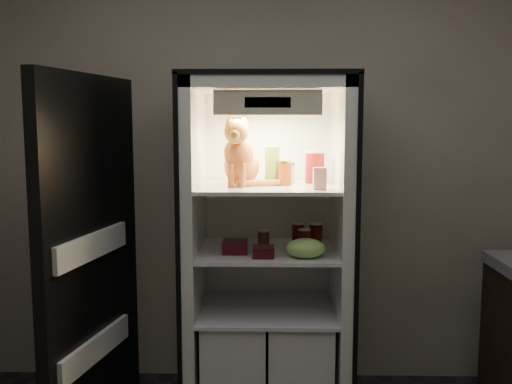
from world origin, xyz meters
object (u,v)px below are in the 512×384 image
(parmesan_shaker, at_px, (272,165))
(grape_bag, at_px, (306,248))
(cream_carton, at_px, (320,178))
(soda_can_a, at_px, (298,235))
(berry_box_right, at_px, (264,252))
(refrigerator, at_px, (267,272))
(condiment_jar, at_px, (264,237))
(pepper_jar, at_px, (315,167))
(mayo_tub, at_px, (287,173))
(salsa_jar, at_px, (285,173))
(tabby_cat, at_px, (240,159))
(soda_can_c, at_px, (304,241))
(berry_box_left, at_px, (235,247))
(soda_can_b, at_px, (316,236))

(parmesan_shaker, height_order, grape_bag, parmesan_shaker)
(cream_carton, xyz_separation_m, soda_can_a, (-0.09, 0.27, -0.34))
(cream_carton, relative_size, berry_box_right, 1.00)
(refrigerator, relative_size, condiment_jar, 21.67)
(pepper_jar, bearing_deg, soda_can_a, -169.96)
(soda_can_a, bearing_deg, cream_carton, -71.48)
(mayo_tub, bearing_deg, salsa_jar, -99.08)
(mayo_tub, height_order, condiment_jar, mayo_tub)
(refrigerator, distance_m, tabby_cat, 0.66)
(parmesan_shaker, height_order, mayo_tub, parmesan_shaker)
(pepper_jar, bearing_deg, cream_carton, -89.71)
(refrigerator, xyz_separation_m, parmesan_shaker, (0.02, -0.03, 0.60))
(refrigerator, bearing_deg, grape_bag, -53.37)
(salsa_jar, xyz_separation_m, condiment_jar, (-0.11, 0.10, -0.37))
(tabby_cat, bearing_deg, berry_box_right, -47.84)
(salsa_jar, height_order, condiment_jar, salsa_jar)
(soda_can_a, xyz_separation_m, soda_can_c, (0.02, -0.16, -0.00))
(mayo_tub, distance_m, berry_box_left, 0.51)
(salsa_jar, bearing_deg, soda_can_b, 12.30)
(condiment_jar, height_order, berry_box_right, condiment_jar)
(mayo_tub, distance_m, berry_box_right, 0.50)
(parmesan_shaker, height_order, cream_carton, parmesan_shaker)
(parmesan_shaker, height_order, berry_box_left, parmesan_shaker)
(cream_carton, bearing_deg, condiment_jar, 135.52)
(refrigerator, distance_m, mayo_tub, 0.57)
(parmesan_shaker, relative_size, soda_can_b, 1.53)
(pepper_jar, relative_size, berry_box_right, 1.66)
(tabby_cat, relative_size, cream_carton, 3.48)
(condiment_jar, bearing_deg, parmesan_shaker, -52.15)
(parmesan_shaker, xyz_separation_m, condiment_jar, (-0.05, 0.06, -0.41))
(grape_bag, xyz_separation_m, berry_box_left, (-0.36, 0.11, -0.02))
(salsa_jar, bearing_deg, berry_box_left, -160.87)
(refrigerator, xyz_separation_m, soda_can_c, (0.19, -0.13, 0.21))
(mayo_tub, xyz_separation_m, grape_bag, (0.08, -0.31, -0.36))
(tabby_cat, distance_m, condiment_jar, 0.48)
(soda_can_c, relative_size, berry_box_right, 1.12)
(mayo_tub, bearing_deg, condiment_jar, -172.01)
(cream_carton, distance_m, condiment_jar, 0.54)
(berry_box_left, distance_m, berry_box_right, 0.18)
(grape_bag, bearing_deg, berry_box_right, 176.87)
(parmesan_shaker, distance_m, soda_can_b, 0.45)
(pepper_jar, distance_m, condiment_jar, 0.49)
(cream_carton, distance_m, soda_can_c, 0.37)
(mayo_tub, height_order, soda_can_b, mayo_tub)
(mayo_tub, relative_size, condiment_jar, 1.31)
(mayo_tub, distance_m, soda_can_b, 0.38)
(pepper_jar, xyz_separation_m, soda_can_b, (0.00, -0.07, -0.37))
(cream_carton, bearing_deg, soda_can_a, 108.52)
(mayo_tub, xyz_separation_m, salsa_jar, (-0.02, -0.12, 0.01))
(pepper_jar, xyz_separation_m, soda_can_c, (-0.07, -0.17, -0.38))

